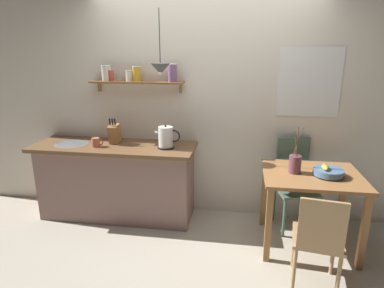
# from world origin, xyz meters

# --- Properties ---
(ground_plane) EXTENTS (14.00, 14.00, 0.00)m
(ground_plane) POSITION_xyz_m (0.00, 0.00, 0.00)
(ground_plane) COLOR #BCB29E
(back_wall) EXTENTS (6.80, 0.11, 2.70)m
(back_wall) POSITION_xyz_m (0.20, 0.65, 1.35)
(back_wall) COLOR silver
(back_wall) RESTS_ON ground_plane
(kitchen_counter) EXTENTS (1.83, 0.63, 0.88)m
(kitchen_counter) POSITION_xyz_m (-1.00, 0.32, 0.45)
(kitchen_counter) COLOR gray
(kitchen_counter) RESTS_ON ground_plane
(wall_shelf) EXTENTS (1.06, 0.20, 0.32)m
(wall_shelf) POSITION_xyz_m (-0.77, 0.49, 1.62)
(wall_shelf) COLOR brown
(dining_table) EXTENTS (0.92, 0.77, 0.77)m
(dining_table) POSITION_xyz_m (1.10, 0.02, 0.64)
(dining_table) COLOR #9E6B3D
(dining_table) RESTS_ON ground_plane
(dining_chair_near) EXTENTS (0.44, 0.47, 0.87)m
(dining_chair_near) POSITION_xyz_m (1.05, -0.65, 0.49)
(dining_chair_near) COLOR tan
(dining_chair_near) RESTS_ON ground_plane
(dining_chair_far) EXTENTS (0.49, 0.49, 0.99)m
(dining_chair_far) POSITION_xyz_m (1.02, 0.43, 0.54)
(dining_chair_far) COLOR #4C6B5B
(dining_chair_far) RESTS_ON ground_plane
(fruit_bowl) EXTENTS (0.28, 0.28, 0.11)m
(fruit_bowl) POSITION_xyz_m (1.24, -0.02, 0.81)
(fruit_bowl) COLOR #51759E
(fruit_bowl) RESTS_ON dining_table
(twig_vase) EXTENTS (0.12, 0.12, 0.46)m
(twig_vase) POSITION_xyz_m (0.94, 0.03, 0.86)
(twig_vase) COLOR brown
(twig_vase) RESTS_ON dining_table
(electric_kettle) EXTENTS (0.28, 0.18, 0.26)m
(electric_kettle) POSITION_xyz_m (-0.39, 0.28, 1.00)
(electric_kettle) COLOR black
(electric_kettle) RESTS_ON kitchen_counter
(knife_block) EXTENTS (0.11, 0.17, 0.30)m
(knife_block) POSITION_xyz_m (-1.01, 0.36, 1.00)
(knife_block) COLOR #9E6B3D
(knife_block) RESTS_ON kitchen_counter
(coffee_mug_by_sink) EXTENTS (0.13, 0.09, 0.10)m
(coffee_mug_by_sink) POSITION_xyz_m (-1.17, 0.21, 0.93)
(coffee_mug_by_sink) COLOR #C6664C
(coffee_mug_by_sink) RESTS_ON kitchen_counter
(pendant_lamp) EXTENTS (0.20, 0.20, 0.64)m
(pendant_lamp) POSITION_xyz_m (-0.43, 0.29, 1.73)
(pendant_lamp) COLOR black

